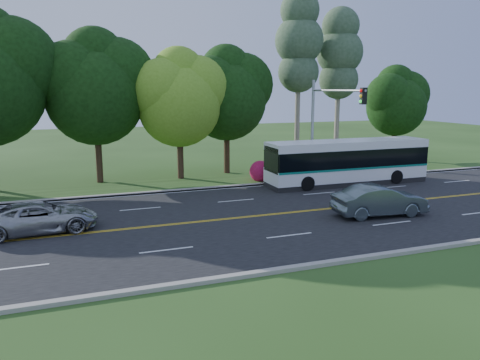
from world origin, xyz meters
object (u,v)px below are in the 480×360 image
object	(u,v)px
transit_bus	(347,162)
suv	(40,217)
sedan	(380,201)
traffic_signal	(327,116)

from	to	relation	value
transit_bus	suv	bearing A→B (deg)	-165.91
transit_bus	sedan	world-z (taller)	transit_bus
transit_bus	sedan	distance (m)	8.21
transit_bus	suv	world-z (taller)	transit_bus
sedan	traffic_signal	bearing A→B (deg)	-3.75
suv	traffic_signal	bearing A→B (deg)	-80.41
suv	sedan	bearing A→B (deg)	-105.53
traffic_signal	sedan	xyz separation A→B (m)	(-1.22, -7.52, -3.86)
traffic_signal	sedan	world-z (taller)	traffic_signal
sedan	suv	distance (m)	16.41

